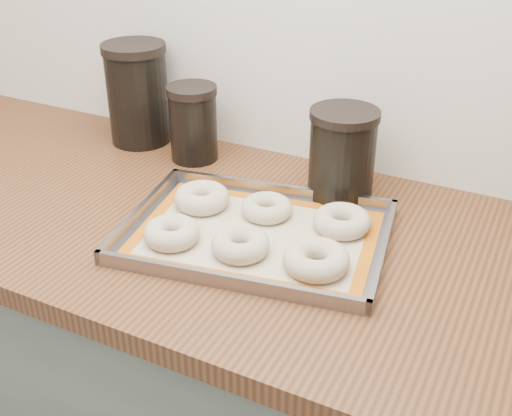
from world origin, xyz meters
The scene contains 13 objects.
cabinet centered at (0.00, 1.68, 0.43)m, with size 3.00×0.65×0.86m, color slate.
countertop centered at (0.00, 1.68, 0.88)m, with size 3.06×0.68×0.04m, color brown.
baking_tray centered at (0.12, 1.65, 0.91)m, with size 0.51×0.40×0.03m.
baking_mat centered at (0.12, 1.65, 0.90)m, with size 0.46×0.36×0.00m.
bagel_front_left centered at (0.00, 1.56, 0.92)m, with size 0.10×0.10×0.04m, color beige.
bagel_front_mid centered at (0.13, 1.59, 0.92)m, with size 0.10×0.10×0.04m, color beige.
bagel_front_right centered at (0.26, 1.60, 0.92)m, with size 0.11×0.11×0.04m, color beige.
bagel_back_left centered at (-0.02, 1.70, 0.92)m, with size 0.11×0.11×0.04m, color beige.
bagel_back_mid centered at (0.11, 1.72, 0.92)m, with size 0.10×0.10×0.03m, color beige.
bagel_back_right centered at (0.25, 1.74, 0.92)m, with size 0.10×0.10×0.04m, color beige.
canister_left centered at (-0.32, 1.92, 1.02)m, with size 0.14×0.14×0.23m.
canister_mid centered at (-0.15, 1.89, 0.98)m, with size 0.11×0.11×0.17m.
canister_right centered at (0.20, 1.87, 0.99)m, with size 0.13×0.13×0.18m.
Camera 1 is at (0.56, 0.78, 1.51)m, focal length 45.00 mm.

